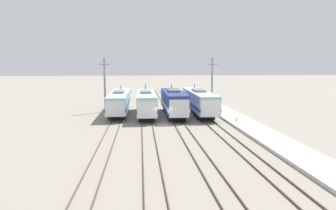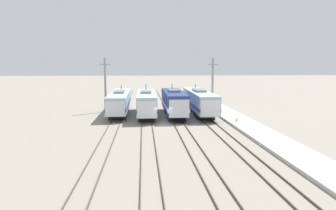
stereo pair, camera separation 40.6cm
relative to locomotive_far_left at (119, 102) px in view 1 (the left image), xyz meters
The scene contains 13 objects.
ground_plane 12.66m from the locomotive_far_left, 57.08° to the right, with size 400.00×400.00×0.00m, color gray.
rail_pair_far_left 10.67m from the locomotive_far_left, 90.00° to the right, with size 1.51×120.00×0.15m.
rail_pair_center_left 11.59m from the locomotive_far_left, 66.65° to the right, with size 1.51×120.00×0.15m.
rail_pair_center_right 13.99m from the locomotive_far_left, 49.20° to the right, with size 1.51×120.00×0.15m.
rail_pair_far_right 17.27m from the locomotive_far_left, 37.68° to the right, with size 1.51×120.00×0.15m.
locomotive_far_left is the anchor object (origin of this frame).
locomotive_center_left 5.49m from the locomotive_far_left, 34.46° to the right, with size 2.98×16.88×4.96m.
locomotive_center_right 9.58m from the locomotive_far_left, 19.13° to the right, with size 3.13×16.27×4.98m.
locomotive_far_right 13.64m from the locomotive_far_left, ahead, with size 3.14×19.58×4.87m.
catenary_tower_left 4.46m from the locomotive_far_left, 139.41° to the left, with size 2.00×0.38×9.56m.
catenary_tower_right 16.93m from the locomotive_far_left, ahead, with size 2.00×0.38×9.56m.
platform 21.05m from the locomotive_far_left, 30.00° to the right, with size 4.00×120.00×0.34m.
traffic_cone 20.41m from the locomotive_far_left, 31.78° to the right, with size 0.29×0.29×0.57m.
Camera 1 is at (-3.14, -45.44, 8.45)m, focal length 35.00 mm.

